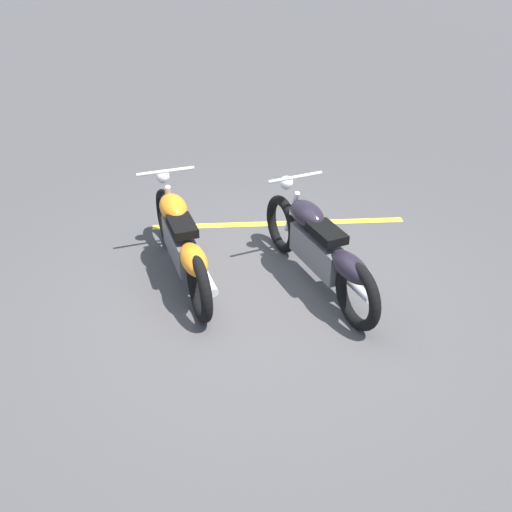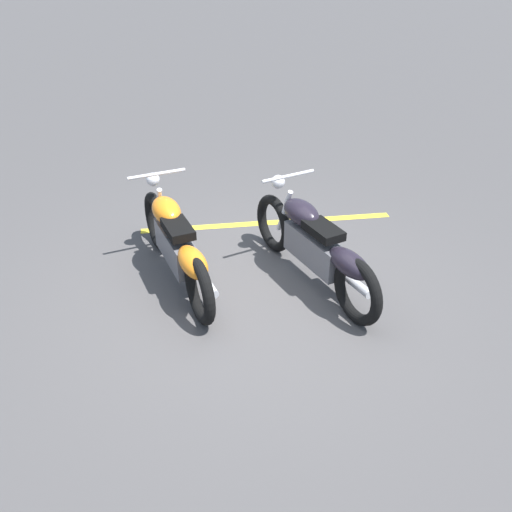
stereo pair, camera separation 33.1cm
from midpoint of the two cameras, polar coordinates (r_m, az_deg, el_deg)
The scene contains 4 objects.
ground_plane at distance 5.70m, azimuth -2.36°, elevation -4.10°, with size 60.00×60.00×0.00m, color #474444.
motorcycle_bright_foreground at distance 5.75m, azimuth -9.86°, elevation 1.21°, with size 2.21×0.74×1.04m.
motorcycle_dark_foreground at distance 5.65m, azimuth 4.46°, elevation 1.03°, with size 2.18×0.83×1.04m.
parking_stripe_near at distance 7.07m, azimuth -0.13°, elevation 3.43°, with size 3.20×0.12×0.01m, color yellow.
Camera 2 is at (4.56, -0.99, 3.28)m, focal length 38.80 mm.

